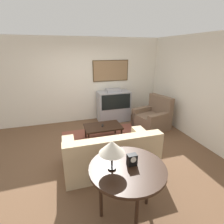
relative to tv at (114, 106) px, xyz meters
name	(u,v)px	position (x,y,z in m)	size (l,w,h in m)	color
ground_plane	(99,151)	(-0.93, -1.76, -0.52)	(12.00, 12.00, 0.00)	brown
wall_back	(84,81)	(-0.92, 0.37, 0.83)	(12.00, 0.10, 2.70)	silver
wall_right	(197,89)	(1.70, -1.76, 0.83)	(0.06, 12.00, 2.70)	silver
area_rug	(106,138)	(-0.62, -1.20, -0.51)	(2.29, 1.48, 0.01)	brown
tv	(114,106)	(0.00, 0.00, 0.00)	(1.07, 0.55, 1.10)	#9E9EA3
couch	(110,154)	(-0.85, -2.43, -0.22)	(1.85, 1.01, 0.85)	#CCB289
armchair	(153,118)	(0.96, -0.96, -0.20)	(1.05, 1.05, 0.99)	brown
coffee_table	(103,127)	(-0.70, -1.26, -0.15)	(0.96, 0.61, 0.42)	black
console_table	(128,172)	(-0.94, -3.54, 0.22)	(1.06, 1.06, 0.82)	black
table_lamp	(112,147)	(-1.15, -3.51, 0.62)	(0.34, 0.34, 0.42)	black
mantel_clock	(132,160)	(-0.86, -3.51, 0.38)	(0.13, 0.10, 0.16)	black
remote	(102,125)	(-0.71, -1.25, -0.10)	(0.09, 0.17, 0.02)	black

